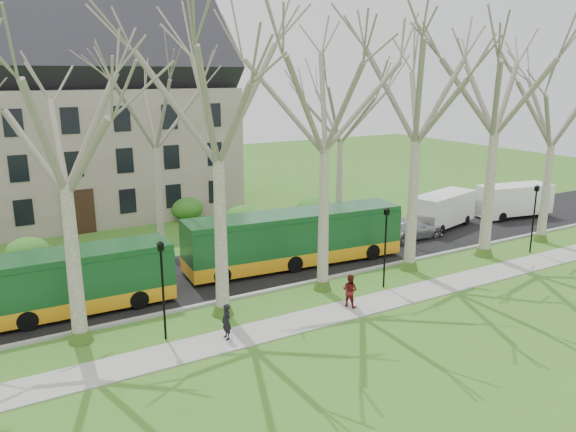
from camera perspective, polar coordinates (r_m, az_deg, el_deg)
The scene contains 16 objects.
ground at distance 28.23m, azimuth -1.19°, elevation -8.85°, with size 120.00×120.00×0.00m, color #3E7220.
sidewalk at distance 26.24m, azimuth 1.51°, elevation -10.63°, with size 70.00×2.00×0.06m, color gray.
road at distance 32.81m, azimuth -5.89°, elevation -5.50°, with size 80.00×8.00×0.06m, color black.
curb at distance 29.42m, azimuth -2.63°, elevation -7.73°, with size 80.00×0.25×0.14m, color #A5A39E.
building at distance 47.28m, azimuth -22.51°, elevation 9.52°, with size 26.50×12.20×16.00m.
tree_row_verge at distance 26.55m, azimuth -1.58°, elevation 5.42°, with size 49.00×7.00×14.00m.
tree_row_far at distance 35.91m, azimuth -11.75°, elevation 5.82°, with size 33.00×7.00×12.00m.
lamp_row at distance 26.50m, azimuth -0.17°, elevation -4.46°, with size 36.22×0.22×4.30m.
hedges at distance 38.89m, azimuth -17.46°, elevation -1.45°, with size 30.60×8.60×2.00m.
bus_lead at distance 28.36m, azimuth -24.13°, elevation -6.56°, with size 12.31×2.56×3.08m, color #154A22, non-canonical shape.
bus_follow at distance 33.09m, azimuth 0.74°, elevation -2.20°, with size 13.16×2.74×3.29m, color #154A22, non-canonical shape.
sedan at distance 39.43m, azimuth 12.29°, elevation -1.22°, with size 2.04×5.02×1.46m, color #B1B2B6.
van_a at distance 42.77m, azimuth 15.47°, elevation 0.54°, with size 5.83×2.12×2.54m, color white, non-canonical shape.
van_b at distance 47.73m, azimuth 21.99°, elevation 1.43°, with size 5.92×2.15×2.58m, color white, non-canonical shape.
pedestrian_a at distance 24.41m, azimuth -6.27°, elevation -10.61°, with size 0.57×0.37×1.56m, color black.
pedestrian_b at distance 27.59m, azimuth 6.30°, elevation -7.53°, with size 0.79×0.62×1.63m, color maroon.
Camera 1 is at (-12.58, -22.73, 11.05)m, focal length 35.00 mm.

